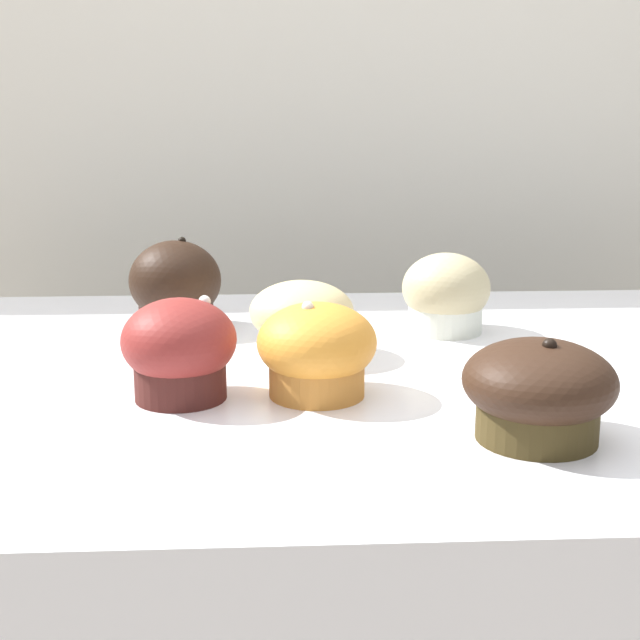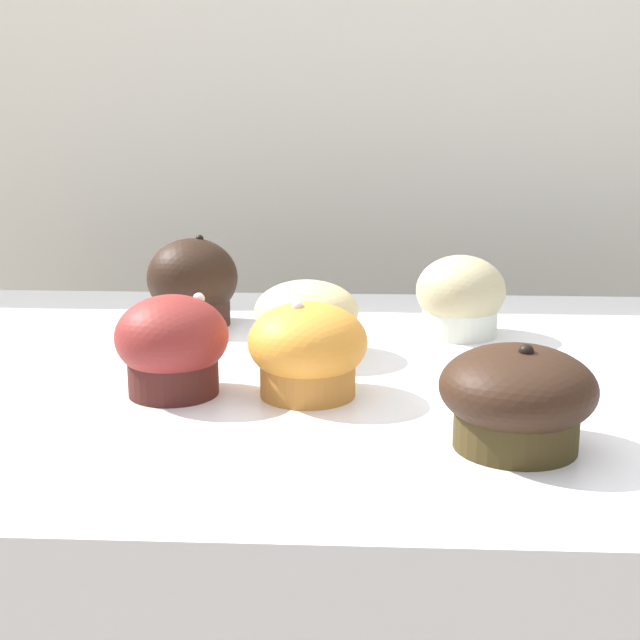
{
  "view_description": "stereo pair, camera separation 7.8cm",
  "coord_description": "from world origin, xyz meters",
  "px_view_note": "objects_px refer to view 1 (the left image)",
  "views": [
    {
      "loc": [
        -0.12,
        -0.76,
        1.15
      ],
      "look_at": [
        -0.08,
        0.0,
        0.96
      ],
      "focal_mm": 50.0,
      "sensor_mm": 36.0,
      "label": 1
    },
    {
      "loc": [
        -0.04,
        -0.76,
        1.15
      ],
      "look_at": [
        -0.08,
        0.0,
        0.96
      ],
      "focal_mm": 50.0,
      "sensor_mm": 36.0,
      "label": 2
    }
  ],
  "objects_px": {
    "muffin_front_center": "(446,295)",
    "muffin_back_right": "(317,350)",
    "muffin_front_left": "(539,390)",
    "muffin_back_center": "(302,319)",
    "muffin_back_left": "(179,350)",
    "muffin_front_right": "(175,287)"
  },
  "relations": [
    {
      "from": "muffin_front_center",
      "to": "muffin_back_right",
      "type": "relative_size",
      "value": 0.93
    },
    {
      "from": "muffin_front_left",
      "to": "muffin_back_center",
      "type": "distance_m",
      "value": 0.27
    },
    {
      "from": "muffin_back_left",
      "to": "muffin_front_right",
      "type": "xyz_separation_m",
      "value": [
        -0.03,
        0.23,
        0.0
      ]
    },
    {
      "from": "muffin_back_right",
      "to": "muffin_front_right",
      "type": "xyz_separation_m",
      "value": [
        -0.14,
        0.23,
        0.01
      ]
    },
    {
      "from": "muffin_front_center",
      "to": "muffin_front_left",
      "type": "xyz_separation_m",
      "value": [
        0.01,
        -0.3,
        -0.0
      ]
    },
    {
      "from": "muffin_front_center",
      "to": "muffin_front_right",
      "type": "height_order",
      "value": "muffin_front_right"
    },
    {
      "from": "muffin_front_right",
      "to": "muffin_back_right",
      "type": "bearing_deg",
      "value": -59.01
    },
    {
      "from": "muffin_front_center",
      "to": "muffin_front_right",
      "type": "relative_size",
      "value": 0.94
    },
    {
      "from": "muffin_back_right",
      "to": "muffin_front_right",
      "type": "bearing_deg",
      "value": 120.99
    },
    {
      "from": "muffin_front_center",
      "to": "muffin_back_left",
      "type": "relative_size",
      "value": 0.98
    },
    {
      "from": "muffin_front_center",
      "to": "muffin_front_right",
      "type": "bearing_deg",
      "value": 173.88
    },
    {
      "from": "muffin_back_right",
      "to": "muffin_back_center",
      "type": "xyz_separation_m",
      "value": [
        -0.01,
        0.12,
        -0.0
      ]
    },
    {
      "from": "muffin_front_center",
      "to": "muffin_back_center",
      "type": "distance_m",
      "value": 0.17
    },
    {
      "from": "muffin_back_right",
      "to": "muffin_front_right",
      "type": "relative_size",
      "value": 1.01
    },
    {
      "from": "muffin_back_left",
      "to": "muffin_back_right",
      "type": "bearing_deg",
      "value": 1.01
    },
    {
      "from": "muffin_front_center",
      "to": "muffin_front_left",
      "type": "relative_size",
      "value": 0.84
    },
    {
      "from": "muffin_front_left",
      "to": "muffin_front_right",
      "type": "distance_m",
      "value": 0.44
    },
    {
      "from": "muffin_front_left",
      "to": "muffin_front_right",
      "type": "height_order",
      "value": "muffin_front_right"
    },
    {
      "from": "muffin_front_center",
      "to": "muffin_front_left",
      "type": "bearing_deg",
      "value": -88.53
    },
    {
      "from": "muffin_front_center",
      "to": "muffin_back_center",
      "type": "relative_size",
      "value": 0.92
    },
    {
      "from": "muffin_back_right",
      "to": "muffin_front_left",
      "type": "height_order",
      "value": "muffin_back_right"
    },
    {
      "from": "muffin_back_left",
      "to": "muffin_front_right",
      "type": "relative_size",
      "value": 0.96
    }
  ]
}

